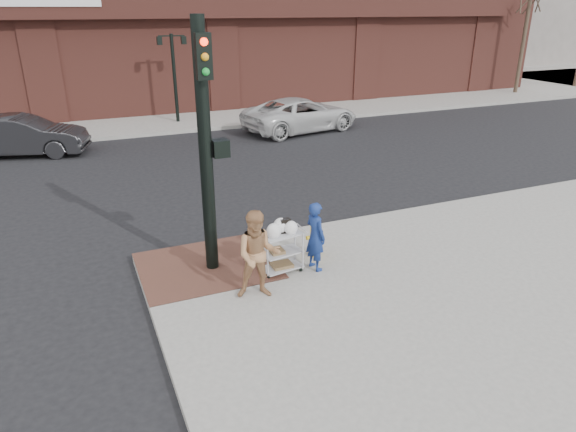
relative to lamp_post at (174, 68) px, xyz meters
name	(u,v)px	position (x,y,z in m)	size (l,w,h in m)	color
ground	(248,286)	(-2.00, -16.00, -2.62)	(220.00, 220.00, 0.00)	black
sidewalk_far	(264,75)	(10.50, 16.00, -2.54)	(65.00, 36.00, 0.15)	gray
brick_curb_ramp	(207,265)	(-2.60, -15.10, -2.46)	(2.80, 2.40, 0.01)	#513026
lamp_post	(174,68)	(0.00, 0.00, 0.00)	(1.32, 0.22, 4.00)	black
traffic_signal_pole	(207,143)	(-2.48, -15.23, 0.21)	(0.61, 0.51, 5.00)	black
woman_blue	(315,236)	(-0.53, -16.11, -1.73)	(0.54, 0.35, 1.48)	navy
pedestrian_tan	(258,255)	(-2.00, -16.68, -1.61)	(0.84, 0.65, 1.72)	#AA7950
sedan_dark	(22,136)	(-6.55, -3.27, -1.86)	(1.61, 4.61, 1.52)	black
minivan_white	(301,115)	(4.86, -3.63, -1.87)	(2.49, 5.40, 1.50)	silver
utility_cart	(282,249)	(-1.23, -15.96, -1.95)	(0.89, 0.58, 1.15)	#AFB0B5
fire_hydrant	(315,237)	(-0.27, -15.54, -2.04)	(0.39, 0.27, 0.83)	yellow
newsbox_red	(7,129)	(-7.19, -1.30, -1.93)	(0.45, 0.41, 1.07)	red
newsbox_yellow	(15,129)	(-6.91, -1.16, -1.99)	(0.40, 0.36, 0.95)	yellow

